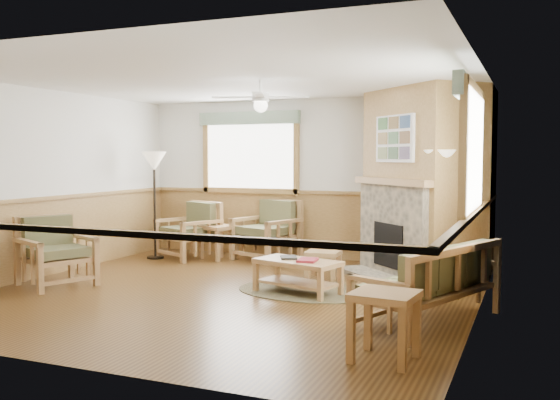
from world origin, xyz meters
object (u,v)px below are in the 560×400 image
at_px(armchair_back_right, 266,230).
at_px(footstool, 323,265).
at_px(coffee_table, 298,277).
at_px(floor_lamp_left, 155,205).
at_px(end_table_sofa, 384,326).
at_px(floor_lamp_right, 439,219).
at_px(armchair_back_left, 188,230).
at_px(end_table_chairs, 219,242).
at_px(sofa, 428,283).
at_px(armchair_left, 56,251).

bearing_deg(armchair_back_right, footstool, -21.58).
xyz_separation_m(coffee_table, floor_lamp_left, (-3.21, 1.63, 0.70)).
xyz_separation_m(end_table_sofa, floor_lamp_right, (-0.02, 3.17, 0.62)).
distance_m(coffee_table, floor_lamp_right, 2.01).
xyz_separation_m(armchair_back_left, end_table_chairs, (0.53, 0.11, -0.19)).
xyz_separation_m(sofa, floor_lamp_left, (-4.96, 2.39, 0.50)).
bearing_deg(armchair_back_right, armchair_back_left, -145.13).
bearing_deg(armchair_left, end_table_sofa, -81.94).
height_order(end_table_sofa, floor_lamp_left, floor_lamp_left).
distance_m(armchair_back_left, armchair_left, 2.69).
bearing_deg(armchair_left, end_table_chairs, 4.49).
height_order(sofa, floor_lamp_left, floor_lamp_left).
bearing_deg(coffee_table, armchair_left, -151.37).
bearing_deg(armchair_back_left, floor_lamp_right, 12.03).
xyz_separation_m(footstool, floor_lamp_left, (-3.20, 0.58, 0.71)).
distance_m(sofa, end_table_sofa, 1.40).
bearing_deg(armchair_left, floor_lamp_right, -45.16).
height_order(end_table_chairs, end_table_sofa, end_table_sofa).
relative_size(armchair_back_right, armchair_left, 1.07).
bearing_deg(coffee_table, floor_lamp_right, 47.91).
height_order(armchair_left, end_table_sofa, armchair_left).
relative_size(armchair_back_right, end_table_chairs, 1.74).
height_order(end_table_sofa, footstool, end_table_sofa).
xyz_separation_m(floor_lamp_left, floor_lamp_right, (4.80, -0.60, 0.00)).
relative_size(armchair_back_left, armchair_left, 1.02).
bearing_deg(armchair_back_left, end_table_sofa, -19.77).
height_order(floor_lamp_left, floor_lamp_right, floor_lamp_right).
height_order(armchair_back_right, armchair_left, armchair_back_right).
xyz_separation_m(armchair_back_right, footstool, (1.41, -1.20, -0.30)).
relative_size(armchair_back_left, coffee_table, 0.89).
xyz_separation_m(armchair_back_left, armchair_back_right, (1.29, 0.37, 0.02)).
bearing_deg(floor_lamp_left, armchair_back_left, 26.10).
distance_m(armchair_left, footstool, 3.66).
relative_size(end_table_chairs, end_table_sofa, 0.97).
bearing_deg(end_table_chairs, armchair_back_right, 18.89).
distance_m(armchair_back_left, end_table_sofa, 5.90).
bearing_deg(sofa, armchair_back_right, -111.18).
bearing_deg(end_table_chairs, end_table_sofa, -47.51).
bearing_deg(armchair_back_left, armchair_left, -76.56).
relative_size(sofa, armchair_left, 1.94).
xyz_separation_m(sofa, footstool, (-1.75, 1.81, -0.22)).
bearing_deg(sofa, end_table_chairs, -102.62).
relative_size(armchair_left, end_table_sofa, 1.58).
bearing_deg(armchair_left, footstool, -35.89).
xyz_separation_m(armchair_back_left, floor_lamp_right, (4.29, -0.85, 0.44)).
bearing_deg(footstool, armchair_back_right, 139.69).
distance_m(footstool, floor_lamp_left, 3.33).
bearing_deg(end_table_sofa, armchair_back_right, 124.54).
xyz_separation_m(end_table_sofa, footstool, (-1.61, 3.19, -0.10)).
bearing_deg(coffee_table, floor_lamp_left, 167.98).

